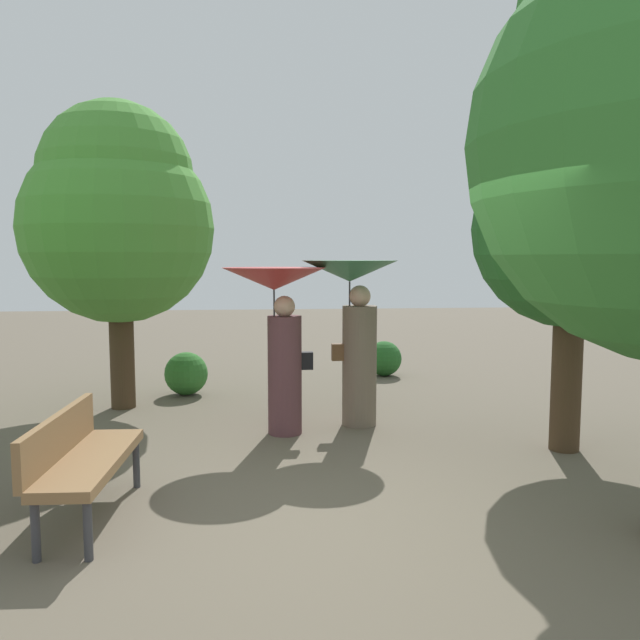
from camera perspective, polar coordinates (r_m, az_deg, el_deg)
The scene contains 8 objects.
ground_plane at distance 4.95m, azimuth 3.68°, elevation -18.26°, with size 40.00×40.00×0.00m, color brown.
person_left at distance 7.06m, azimuth -3.82°, elevation 0.48°, with size 1.17×1.17×1.90m.
person_right at distance 7.43m, azimuth 3.12°, elevation 0.72°, with size 1.13×1.13×1.98m.
park_bench at distance 5.21m, azimuth -21.00°, elevation -11.41°, with size 0.56×1.52×0.83m.
tree_near_right at distance 6.92m, azimuth 22.08°, elevation 9.22°, with size 2.01×2.01×3.72m.
tree_mid_left at distance 8.70m, azimuth -17.97°, elevation 9.30°, with size 2.49×2.49×4.03m.
bush_path_left at distance 9.42m, azimuth -12.10°, elevation -4.80°, with size 0.63×0.63×0.63m, color #2D6B28.
bush_path_right at distance 10.74m, azimuth 5.87°, elevation -3.51°, with size 0.59×0.59×0.59m, color #235B23.
Camera 1 is at (-0.74, -4.46, 2.01)m, focal length 35.10 mm.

